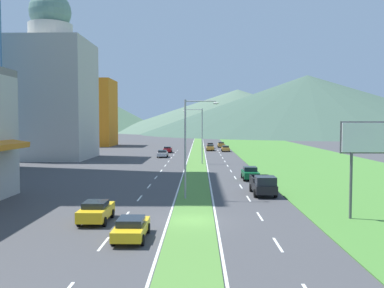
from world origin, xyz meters
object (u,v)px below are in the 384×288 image
Objects in this scene: car_8 at (96,211)px; car_0 at (221,145)px; car_4 at (226,148)px; car_6 at (131,228)px; street_lamp_mid at (200,132)px; car_2 at (250,173)px; car_5 at (168,149)px; car_1 at (210,148)px; pickup_truck_0 at (263,185)px; car_3 at (210,145)px; billboard_roadside at (376,144)px; street_lamp_near at (189,142)px; car_7 at (163,154)px.

car_0 is at bearing -8.85° from car_8.
car_4 is 74.95m from car_6.
street_lamp_mid is at bearing -10.37° from car_8.
car_0 is (6.00, 45.63, -4.67)m from street_lamp_mid.
car_6 is (-10.43, -25.92, -0.10)m from car_2.
car_8 is at bearing -179.94° from car_5.
pickup_truck_0 is at bearing 3.32° from car_1.
car_3 is 1.01× the size of car_4.
street_lamp_mid is 1.30× the size of billboard_roadside.
car_2 reaches higher than car_0.
car_3 is at bearing -40.61° from car_0.
car_3 reaches higher than car_1.
street_lamp_mid reaches higher than car_0.
car_6 is 0.79× the size of pickup_truck_0.
street_lamp_near is 1.97× the size of car_5.
car_0 is 4.82m from car_3.
car_6 is at bearing -7.99° from car_4.
car_6 is at bearing -103.69° from street_lamp_near.
billboard_roadside is 1.75× the size of car_8.
car_7 is (-13.76, -16.44, 0.02)m from car_4.
car_8 reaches higher than car_3.
car_7 is 53.52m from car_8.
street_lamp_mid reaches higher than car_6.
car_4 is (-6.59, 68.88, -4.84)m from billboard_roadside.
car_2 is (6.22, -19.03, -4.64)m from street_lamp_mid.
street_lamp_near is at bearing -91.81° from street_lamp_mid.
car_4 is 0.95× the size of car_7.
billboard_roadside is (12.81, -39.61, 0.13)m from street_lamp_mid.
car_8 is at bearing -11.05° from car_4.
street_lamp_mid reaches higher than car_3.
car_2 is 1.03× the size of car_3.
car_0 is 13.70m from car_1.
car_6 is (-6.80, -77.30, -0.05)m from car_1.
car_2 is at bearing -162.88° from car_5.
car_0 is 1.10× the size of car_8.
car_3 is at bearing -19.64° from car_7.
pickup_truck_0 is (-0.03, -10.67, 0.18)m from car_2.
car_1 is 1.11× the size of car_6.
car_1 is 1.01× the size of car_5.
car_2 reaches higher than car_3.
car_3 is at bearing -32.37° from car_5.
street_lamp_mid is 1.99× the size of car_1.
billboard_roadside is at bearing -72.57° from car_6.
car_5 is at bearing -56.26° from car_1.
pickup_truck_0 is at bearing -34.28° from car_6.
car_0 is 1.08× the size of car_2.
street_lamp_mid is 2.01× the size of car_5.
car_6 is 1.00× the size of car_7.
car_8 is at bearing -7.11° from car_3.
street_lamp_mid reaches higher than street_lamp_near.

